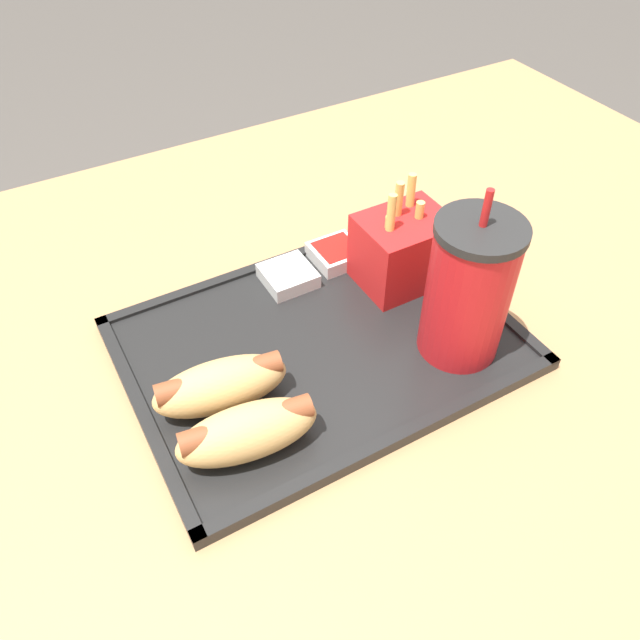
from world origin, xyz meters
TOP-DOWN VIEW (x-y plane):
  - ground_plane at (0.00, 0.00)m, footprint 8.00×8.00m
  - dining_table at (0.00, 0.00)m, footprint 1.37×0.90m
  - food_tray at (-0.01, 0.01)m, footprint 0.38×0.28m
  - soda_cup at (-0.13, 0.09)m, footprint 0.08×0.08m
  - hot_dog_far at (0.10, 0.10)m, footprint 0.13×0.06m
  - hot_dog_near at (0.10, 0.04)m, footprint 0.13×0.06m
  - fries_carton at (-0.14, -0.03)m, footprint 0.09×0.08m
  - sauce_cup_mayo at (-0.03, -0.08)m, footprint 0.05×0.05m
  - sauce_cup_ketchup at (-0.09, -0.09)m, footprint 0.05×0.05m

SIDE VIEW (x-z plane):
  - ground_plane at x=0.00m, z-range 0.00..0.00m
  - dining_table at x=0.00m, z-range 0.00..0.72m
  - food_tray at x=-0.01m, z-range 0.72..0.73m
  - sauce_cup_mayo at x=-0.03m, z-range 0.73..0.75m
  - sauce_cup_ketchup at x=-0.09m, z-range 0.73..0.75m
  - hot_dog_near at x=0.10m, z-range 0.73..0.78m
  - hot_dog_far at x=0.10m, z-range 0.73..0.78m
  - fries_carton at x=-0.14m, z-range 0.71..0.83m
  - soda_cup at x=-0.13m, z-range 0.71..0.90m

